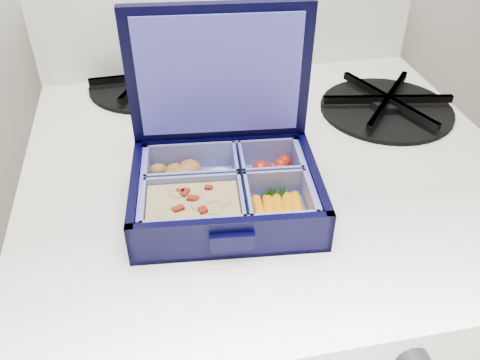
{
  "coord_description": "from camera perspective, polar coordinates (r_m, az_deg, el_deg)",
  "views": [
    {
      "loc": [
        -0.03,
        1.14,
        1.29
      ],
      "look_at": [
        0.06,
        1.58,
        0.95
      ],
      "focal_mm": 38.0,
      "sensor_mm": 36.0,
      "label": 1
    }
  ],
  "objects": [
    {
      "name": "burner_grate",
      "position": [
        0.78,
        16.23,
        8.36
      ],
      "size": [
        0.22,
        0.22,
        0.03
      ],
      "primitive_type": "cylinder",
      "rotation": [
        0.0,
        0.0,
        -0.17
      ],
      "color": "black",
      "rests_on": "stove"
    },
    {
      "name": "burner_grate_rear",
      "position": [
        0.83,
        -10.53,
        10.84
      ],
      "size": [
        0.19,
        0.19,
        0.02
      ],
      "primitive_type": "cylinder",
      "rotation": [
        0.0,
        0.0,
        0.05
      ],
      "color": "black",
      "rests_on": "stove"
    },
    {
      "name": "bento_box",
      "position": [
        0.56,
        -1.6,
        -1.29
      ],
      "size": [
        0.22,
        0.18,
        0.05
      ],
      "primitive_type": null,
      "rotation": [
        0.0,
        0.0,
        -0.1
      ],
      "color": "black",
      "rests_on": "stove"
    },
    {
      "name": "stove",
      "position": [
        1.0,
        1.98,
        -19.18
      ],
      "size": [
        0.61,
        0.61,
        0.92
      ],
      "primitive_type": null,
      "color": "white",
      "rests_on": "floor"
    },
    {
      "name": "fork",
      "position": [
        0.67,
        1.38,
        3.86
      ],
      "size": [
        0.12,
        0.18,
        0.01
      ],
      "primitive_type": null,
      "rotation": [
        0.0,
        0.0,
        -0.54
      ],
      "color": "#B0B4C5",
      "rests_on": "stove"
    }
  ]
}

